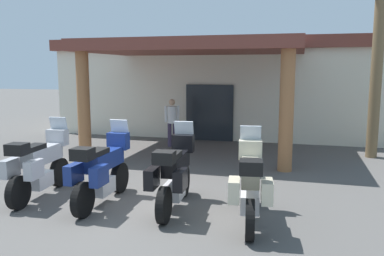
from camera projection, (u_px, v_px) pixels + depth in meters
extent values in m
plane|color=#514F4C|center=(136.00, 207.00, 7.86)|extent=(80.00, 80.00, 0.00)
cube|color=silver|center=(227.00, 90.00, 18.31)|extent=(13.18, 7.33, 3.41)
cube|color=#1E2328|center=(209.00, 113.00, 15.07)|extent=(1.80, 0.17, 2.10)
cube|color=brown|center=(195.00, 47.00, 12.68)|extent=(6.87, 4.67, 0.35)
cylinder|color=#9E663D|center=(84.00, 106.00, 11.98)|extent=(0.38, 0.38, 3.19)
cylinder|color=#9E663D|center=(286.00, 111.00, 10.43)|extent=(0.38, 0.38, 3.19)
cube|color=brown|center=(227.00, 48.00, 18.03)|extent=(13.59, 7.75, 0.44)
cylinder|color=black|center=(60.00, 172.00, 9.22)|extent=(0.17, 0.67, 0.66)
cylinder|color=black|center=(18.00, 192.00, 7.71)|extent=(0.17, 0.67, 0.66)
cube|color=silver|center=(40.00, 180.00, 8.43)|extent=(0.34, 0.57, 0.32)
cube|color=#B2B2B7|center=(43.00, 155.00, 8.50)|extent=(0.35, 1.16, 0.34)
cube|color=black|center=(33.00, 148.00, 8.13)|extent=(0.30, 0.61, 0.10)
cube|color=#B2B2B7|center=(57.00, 137.00, 9.08)|extent=(0.45, 0.26, 0.36)
cube|color=#B2BCC6|center=(59.00, 125.00, 9.11)|extent=(0.40, 0.13, 0.36)
cube|color=#B2B2B7|center=(10.00, 168.00, 7.84)|extent=(0.20, 0.45, 0.36)
cube|color=#B2B2B7|center=(34.00, 169.00, 7.74)|extent=(0.20, 0.45, 0.36)
cube|color=black|center=(17.00, 149.00, 7.64)|extent=(0.37, 0.33, 0.22)
cylinder|color=black|center=(120.00, 178.00, 8.76)|extent=(0.16, 0.66, 0.66)
cylinder|color=black|center=(83.00, 200.00, 7.28)|extent=(0.16, 0.66, 0.66)
cube|color=silver|center=(102.00, 186.00, 7.99)|extent=(0.34, 0.57, 0.32)
cube|color=navy|center=(105.00, 159.00, 8.06)|extent=(0.34, 1.16, 0.34)
cube|color=black|center=(96.00, 152.00, 7.69)|extent=(0.30, 0.61, 0.10)
cube|color=navy|center=(118.00, 141.00, 8.62)|extent=(0.45, 0.25, 0.36)
cube|color=#B2BCC6|center=(120.00, 128.00, 8.66)|extent=(0.40, 0.13, 0.36)
cube|color=navy|center=(74.00, 174.00, 7.43)|extent=(0.19, 0.45, 0.36)
cube|color=navy|center=(99.00, 176.00, 7.29)|extent=(0.19, 0.45, 0.36)
cube|color=black|center=(82.00, 154.00, 7.21)|extent=(0.37, 0.33, 0.22)
cylinder|color=black|center=(183.00, 181.00, 8.49)|extent=(0.16, 0.66, 0.66)
cylinder|color=black|center=(164.00, 205.00, 6.99)|extent=(0.16, 0.66, 0.66)
cube|color=silver|center=(174.00, 190.00, 7.71)|extent=(0.34, 0.57, 0.32)
cube|color=black|center=(176.00, 163.00, 7.78)|extent=(0.33, 1.16, 0.34)
cube|color=black|center=(171.00, 155.00, 7.41)|extent=(0.30, 0.61, 0.10)
cube|color=black|center=(183.00, 143.00, 8.35)|extent=(0.45, 0.25, 0.36)
cube|color=#B2BCC6|center=(184.00, 129.00, 8.39)|extent=(0.40, 0.13, 0.36)
cube|color=black|center=(152.00, 178.00, 7.13)|extent=(0.19, 0.45, 0.36)
cube|color=black|center=(180.00, 180.00, 7.02)|extent=(0.19, 0.45, 0.36)
cube|color=black|center=(164.00, 158.00, 6.92)|extent=(0.37, 0.33, 0.22)
cylinder|color=black|center=(249.00, 191.00, 7.83)|extent=(0.20, 0.67, 0.66)
cylinder|color=black|center=(250.00, 220.00, 6.31)|extent=(0.20, 0.67, 0.66)
cube|color=silver|center=(250.00, 202.00, 7.04)|extent=(0.37, 0.59, 0.32)
cube|color=beige|center=(250.00, 172.00, 7.11)|extent=(0.41, 1.17, 0.34)
cube|color=black|center=(251.00, 164.00, 6.74)|extent=(0.34, 0.62, 0.10)
cube|color=beige|center=(250.00, 150.00, 7.69)|extent=(0.46, 0.28, 0.36)
cube|color=#B2BCC6|center=(251.00, 135.00, 7.73)|extent=(0.41, 0.16, 0.36)
cube|color=beige|center=(234.00, 190.00, 6.43)|extent=(0.22, 0.46, 0.36)
cube|color=beige|center=(267.00, 191.00, 6.36)|extent=(0.22, 0.46, 0.36)
cube|color=black|center=(251.00, 167.00, 6.24)|extent=(0.39, 0.35, 0.22)
cylinder|color=#3F334C|center=(175.00, 135.00, 13.99)|extent=(0.14, 0.14, 0.82)
cylinder|color=#3F334C|center=(170.00, 135.00, 13.94)|extent=(0.14, 0.14, 0.82)
cylinder|color=white|center=(172.00, 115.00, 13.87)|extent=(0.32, 0.32, 0.58)
cylinder|color=white|center=(178.00, 114.00, 13.92)|extent=(0.09, 0.09, 0.55)
cylinder|color=white|center=(166.00, 114.00, 13.80)|extent=(0.09, 0.09, 0.55)
sphere|color=tan|center=(172.00, 102.00, 13.80)|extent=(0.22, 0.22, 0.22)
cylinder|color=brown|center=(377.00, 62.00, 11.89)|extent=(0.33, 0.33, 5.78)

